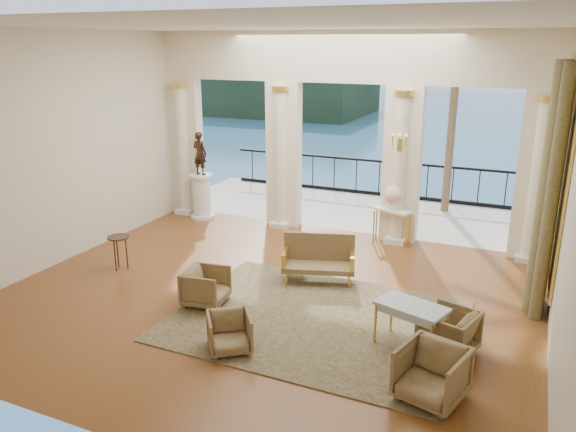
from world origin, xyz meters
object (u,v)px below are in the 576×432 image
at_px(armchair_b, 432,372).
at_px(armchair_c, 448,330).
at_px(settee, 319,258).
at_px(pedestal, 202,197).
at_px(armchair_a, 229,331).
at_px(side_table, 119,241).
at_px(armchair_d, 206,285).
at_px(statue, 200,153).
at_px(console_table, 392,215).
at_px(game_table, 411,309).

bearing_deg(armchair_b, armchair_c, 104.36).
height_order(armchair_c, settee, settee).
bearing_deg(armchair_b, pedestal, 156.76).
relative_size(armchair_a, side_table, 0.92).
xyz_separation_m(armchair_d, pedestal, (-2.70, 4.16, 0.19)).
bearing_deg(armchair_d, settee, -46.26).
bearing_deg(pedestal, settee, -31.08).
xyz_separation_m(statue, console_table, (4.82, 0.05, -0.99)).
bearing_deg(pedestal, console_table, 0.59).
bearing_deg(statue, armchair_d, 130.75).
xyz_separation_m(armchair_a, statue, (-3.80, 5.31, 1.33)).
distance_m(armchair_a, game_table, 2.62).
height_order(armchair_b, armchair_d, armchair_b).
height_order(armchair_d, pedestal, pedestal).
bearing_deg(armchair_a, game_table, -10.91).
bearing_deg(pedestal, statue, 135.00).
height_order(armchair_b, pedestal, pedestal).
bearing_deg(settee, statue, 131.12).
relative_size(settee, console_table, 1.61).
bearing_deg(statue, armchair_b, 149.20).
xyz_separation_m(armchair_d, settee, (1.38, 1.71, 0.08)).
xyz_separation_m(armchair_b, pedestal, (-6.65, 5.31, 0.15)).
height_order(armchair_a, armchair_b, armchair_b).
distance_m(game_table, pedestal, 7.43).
bearing_deg(armchair_d, pedestal, 25.54).
height_order(armchair_a, pedestal, pedestal).
xyz_separation_m(game_table, pedestal, (-6.14, 4.17, -0.07)).
relative_size(armchair_a, console_table, 0.69).
distance_m(armchair_d, settee, 2.20).
distance_m(settee, statue, 4.91).
relative_size(settee, game_table, 1.30).
height_order(settee, console_table, settee).
relative_size(armchair_a, statue, 0.58).
distance_m(armchair_b, armchair_d, 4.11).
height_order(armchair_c, game_table, armchair_c).
height_order(armchair_b, side_table, armchair_b).
xyz_separation_m(statue, side_table, (0.34, -3.52, -1.07)).
height_order(statue, side_table, statue).
bearing_deg(console_table, armchair_d, -96.19).
bearing_deg(armchair_c, game_table, -67.35).
xyz_separation_m(armchair_a, settee, (0.27, 2.85, 0.12)).
distance_m(armchair_b, side_table, 6.55).
bearing_deg(statue, side_table, 103.40).
bearing_deg(settee, armchair_c, -50.46).
bearing_deg(game_table, statue, 163.40).
xyz_separation_m(pedestal, side_table, (0.34, -3.52, 0.04)).
bearing_deg(armchair_b, game_table, 129.25).
bearing_deg(settee, armchair_a, -113.24).
bearing_deg(pedestal, armchair_a, -54.39).
bearing_deg(armchair_a, statue, 88.84).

